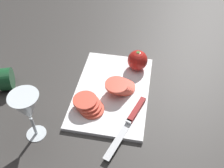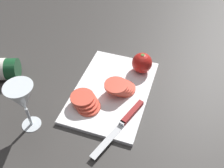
{
  "view_description": "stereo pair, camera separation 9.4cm",
  "coord_description": "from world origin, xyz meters",
  "views": [
    {
      "loc": [
        -0.61,
        -0.12,
        0.71
      ],
      "look_at": [
        0.03,
        0.0,
        0.04
      ],
      "focal_mm": 42.0,
      "sensor_mm": 36.0,
      "label": 1
    },
    {
      "loc": [
        -0.59,
        -0.21,
        0.71
      ],
      "look_at": [
        0.03,
        0.0,
        0.04
      ],
      "focal_mm": 42.0,
      "sensor_mm": 36.0,
      "label": 2
    }
  ],
  "objects": [
    {
      "name": "tomato_slice_stack_near",
      "position": [
        0.03,
        -0.03,
        0.04
      ],
      "size": [
        0.11,
        0.11,
        0.05
      ],
      "color": "#DB4C38",
      "rests_on": "cutting_board"
    },
    {
      "name": "knife",
      "position": [
        -0.08,
        -0.09,
        0.02
      ],
      "size": [
        0.26,
        0.1,
        0.01
      ],
      "rotation": [
        0.0,
        0.0,
        2.81
      ],
      "color": "silver",
      "rests_on": "cutting_board"
    },
    {
      "name": "cutting_board",
      "position": [
        0.03,
        0.0,
        0.01
      ],
      "size": [
        0.39,
        0.26,
        0.01
      ],
      "color": "white",
      "rests_on": "ground_plane"
    },
    {
      "name": "wine_glass",
      "position": [
        -0.19,
        0.21,
        0.13
      ],
      "size": [
        0.09,
        0.09,
        0.18
      ],
      "color": "silver",
      "rests_on": "ground_plane"
    },
    {
      "name": "whole_tomato",
      "position": [
        0.17,
        -0.08,
        0.05
      ],
      "size": [
        0.08,
        0.08,
        0.08
      ],
      "color": "red",
      "rests_on": "cutting_board"
    },
    {
      "name": "tomato_slice_stack_far",
      "position": [
        -0.07,
        0.06,
        0.03
      ],
      "size": [
        0.09,
        0.11,
        0.04
      ],
      "color": "#DB4C38",
      "rests_on": "cutting_board"
    },
    {
      "name": "ground_plane",
      "position": [
        0.0,
        0.0,
        0.0
      ],
      "size": [
        3.0,
        3.0,
        0.0
      ],
      "primitive_type": "plane",
      "color": "#383533"
    }
  ]
}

